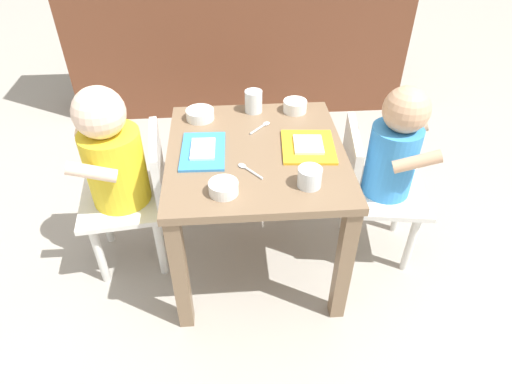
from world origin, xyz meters
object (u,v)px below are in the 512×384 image
(seated_child_right, at_px, (389,158))
(food_tray_right, at_px, (308,147))
(water_cup_left, at_px, (254,102))
(cereal_bowl_right_side, at_px, (224,187))
(food_tray_left, at_px, (203,151))
(seated_child_left, at_px, (117,162))
(veggie_bowl_near, at_px, (200,114))
(dining_table, at_px, (256,172))
(cereal_bowl_left_side, at_px, (295,106))
(spoon_by_right_tray, at_px, (248,169))
(dog, at_px, (233,130))
(spoon_by_left_tray, at_px, (262,126))
(water_cup_right, at_px, (310,178))

(seated_child_right, xyz_separation_m, food_tray_right, (-0.27, -0.02, 0.07))
(water_cup_left, relative_size, cereal_bowl_right_side, 0.94)
(water_cup_left, bearing_deg, food_tray_left, -124.36)
(seated_child_left, bearing_deg, cereal_bowl_right_side, -36.07)
(seated_child_right, distance_m, veggie_bowl_near, 0.64)
(dining_table, xyz_separation_m, cereal_bowl_left_side, (0.15, 0.23, 0.10))
(dining_table, distance_m, food_tray_right, 0.18)
(seated_child_left, xyz_separation_m, food_tray_left, (0.27, -0.05, 0.06))
(cereal_bowl_right_side, bearing_deg, veggie_bowl_near, 100.01)
(dining_table, bearing_deg, cereal_bowl_left_side, 56.83)
(spoon_by_right_tray, bearing_deg, cereal_bowl_left_side, 61.40)
(dog, height_order, veggie_bowl_near, veggie_bowl_near)
(food_tray_left, distance_m, spoon_by_right_tray, 0.16)
(seated_child_right, height_order, spoon_by_right_tray, seated_child_right)
(dog, height_order, spoon_by_left_tray, spoon_by_left_tray)
(water_cup_right, bearing_deg, dog, 103.98)
(dog, distance_m, food_tray_left, 0.64)
(dining_table, relative_size, water_cup_left, 7.84)
(dining_table, relative_size, spoon_by_right_tray, 6.85)
(seated_child_left, distance_m, spoon_by_right_tray, 0.43)
(seated_child_right, xyz_separation_m, spoon_by_left_tray, (-0.40, 0.11, 0.07))
(veggie_bowl_near, bearing_deg, seated_child_left, -147.81)
(food_tray_right, distance_m, spoon_by_right_tray, 0.21)
(food_tray_right, height_order, spoon_by_left_tray, food_tray_right)
(cereal_bowl_left_side, bearing_deg, food_tray_left, -142.75)
(food_tray_left, bearing_deg, veggie_bowl_near, 93.53)
(cereal_bowl_right_side, bearing_deg, food_tray_right, 36.90)
(dog, relative_size, spoon_by_left_tray, 5.53)
(water_cup_left, distance_m, veggie_bowl_near, 0.19)
(food_tray_left, xyz_separation_m, water_cup_right, (0.29, -0.18, 0.02))
(dining_table, distance_m, cereal_bowl_left_side, 0.30)
(water_cup_right, xyz_separation_m, veggie_bowl_near, (-0.30, 0.39, -0.01))
(dining_table, relative_size, spoon_by_left_tray, 7.16)
(water_cup_left, relative_size, water_cup_right, 1.13)
(veggie_bowl_near, relative_size, spoon_by_left_tray, 1.14)
(cereal_bowl_left_side, distance_m, spoon_by_left_tray, 0.16)
(dog, height_order, cereal_bowl_left_side, cereal_bowl_left_side)
(food_tray_left, xyz_separation_m, cereal_bowl_left_side, (0.31, 0.24, 0.02))
(water_cup_right, height_order, cereal_bowl_left_side, water_cup_right)
(spoon_by_right_tray, bearing_deg, food_tray_left, 142.86)
(water_cup_right, xyz_separation_m, cereal_bowl_left_side, (0.02, 0.42, -0.00))
(food_tray_right, height_order, veggie_bowl_near, veggie_bowl_near)
(spoon_by_left_tray, bearing_deg, seated_child_left, -168.68)
(seated_child_left, relative_size, water_cup_right, 10.15)
(dog, bearing_deg, cereal_bowl_left_side, -58.24)
(seated_child_left, distance_m, food_tray_right, 0.60)
(food_tray_right, distance_m, cereal_bowl_left_side, 0.24)
(dog, height_order, cereal_bowl_right_side, cereal_bowl_right_side)
(food_tray_left, bearing_deg, spoon_by_right_tray, -37.14)
(dog, distance_m, veggie_bowl_near, 0.48)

